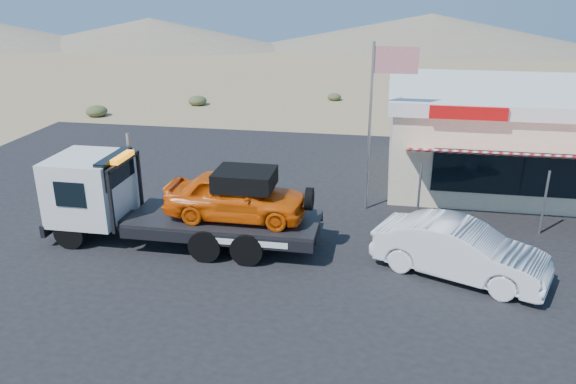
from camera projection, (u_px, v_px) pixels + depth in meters
name	position (u px, v px, depth m)	size (l,w,h in m)	color
ground	(205.00, 253.00, 17.34)	(120.00, 120.00, 0.00)	#927953
asphalt_lot	(286.00, 219.00, 19.77)	(32.00, 24.00, 0.02)	black
tow_truck	(175.00, 198.00, 17.54)	(8.47, 2.51, 2.83)	black
white_sedan	(460.00, 250.00, 15.75)	(1.67, 4.80, 1.58)	silver
jerky_store	(514.00, 133.00, 23.18)	(10.40, 9.97, 3.90)	beige
flagpole	(377.00, 109.00, 19.35)	(1.55, 0.10, 6.00)	#99999E
desert_scrub	(39.00, 140.00, 28.56)	(24.07, 34.94, 0.71)	#394827
distant_hills	(268.00, 33.00, 69.07)	(126.00, 48.00, 4.20)	#726B59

